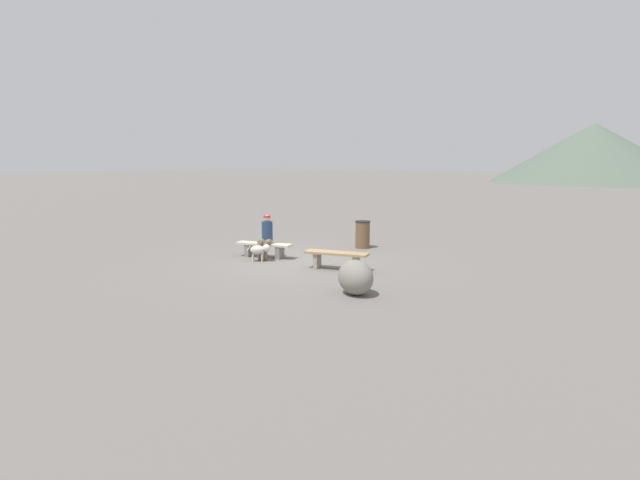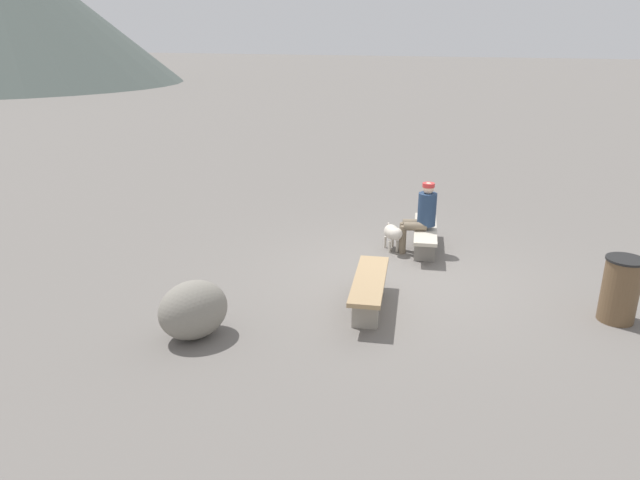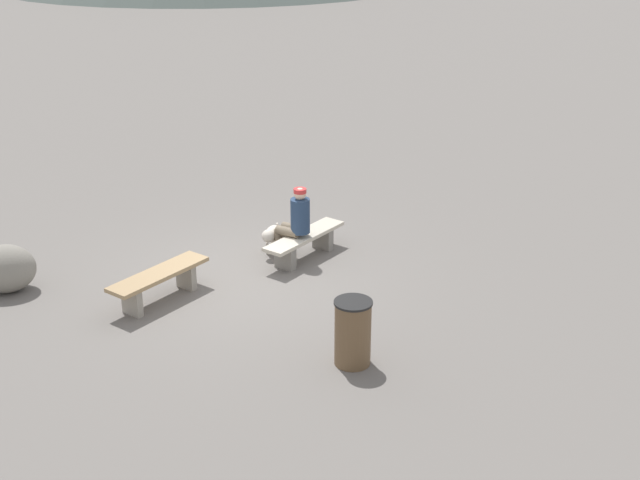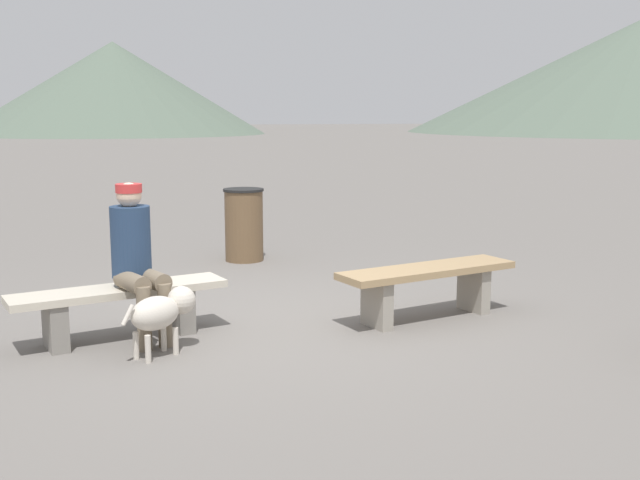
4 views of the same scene
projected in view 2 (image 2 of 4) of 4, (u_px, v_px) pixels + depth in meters
ground at (405, 278)px, 9.15m from camera, size 210.00×210.00×0.06m
bench_left at (369, 286)px, 7.92m from camera, size 1.74×0.82×0.47m
bench_right at (425, 234)px, 10.16m from camera, size 1.77×0.80×0.43m
seated_person at (422, 213)px, 9.92m from camera, size 0.45×0.61×1.27m
dog at (393, 233)px, 10.09m from camera, size 0.58×0.48×0.50m
trash_bin at (620, 290)px, 7.57m from camera, size 0.50×0.50×0.89m
boulder at (193, 310)px, 7.17m from camera, size 1.11×1.01×0.75m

